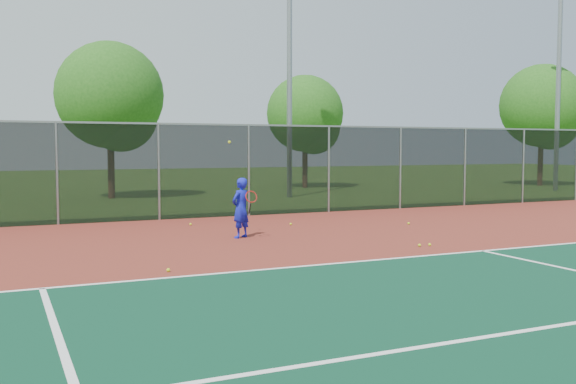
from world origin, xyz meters
The scene contains 15 objects.
ground centered at (0.00, 0.00, 0.00)m, with size 120.00×120.00×0.00m, color #335B1A.
court_apron centered at (0.00, 2.00, 0.01)m, with size 30.00×20.00×0.02m, color maroon.
fence_back centered at (0.00, 12.00, 1.56)m, with size 30.00×0.06×3.03m.
tennis_player centered at (-2.08, 7.16, 0.78)m, with size 0.66×0.71×2.43m.
practice_ball_0 centered at (-2.52, 10.16, 0.06)m, with size 0.07×0.07×0.07m, color #C1E21A.
practice_ball_1 centered at (1.13, 4.11, 0.06)m, with size 0.07×0.07×0.07m, color #C1E21A.
practice_ball_2 centered at (0.15, 9.00, 0.06)m, with size 0.07×0.07×0.07m, color #C1E21A.
practice_ball_3 centered at (-4.82, 3.56, 0.06)m, with size 0.07×0.07×0.07m, color #C1E21A.
practice_ball_4 centered at (1.40, 4.09, 0.06)m, with size 0.07×0.07×0.07m, color #C1E21A.
practice_ball_5 centered at (3.38, 7.72, 0.06)m, with size 0.07×0.07×0.07m, color #C1E21A.
floodlight_n centered at (4.56, 18.70, 6.71)m, with size 0.90×0.40×11.88m.
floodlight_ne centered at (19.22, 16.99, 6.71)m, with size 0.90×0.40×11.88m.
tree_back_left centered at (-2.83, 21.46, 4.37)m, with size 4.75×4.75×6.97m.
tree_back_mid centered at (8.37, 24.63, 3.98)m, with size 4.31×4.31×6.34m.
tree_back_right centered at (22.02, 20.60, 4.51)m, with size 4.90×4.90×7.19m.
Camera 1 is at (-7.62, -7.84, 2.29)m, focal length 40.00 mm.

